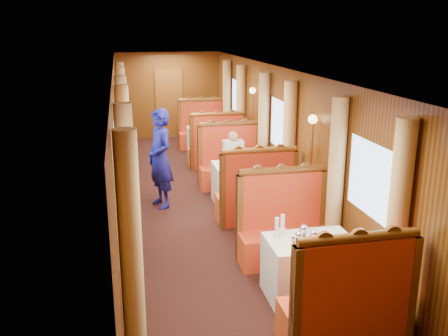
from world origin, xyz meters
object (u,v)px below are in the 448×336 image
object	(u,v)px
teapot_right	(314,238)
fruit_plate	(339,242)
banquette_mid_fwd	(256,198)
teapot_left	(298,240)
teapot_back	(304,234)
banquette_near_aft	(284,232)
table_mid	(242,183)
table_near	(310,268)
banquette_far_aft	(203,132)
tea_tray	(306,242)
passenger	(233,155)
banquette_mid_aft	(230,166)
steward	(160,159)
banquette_near_fwd	(346,309)
banquette_far_fwd	(217,150)
rose_vase_mid	(242,155)
rose_vase_far	(209,121)
table_far	(209,142)

from	to	relation	value
teapot_right	fruit_plate	size ratio (longest dim) A/B	0.69
banquette_mid_fwd	teapot_right	bearing A→B (deg)	-90.11
teapot_left	teapot_back	xyz separation A→B (m)	(0.12, 0.14, 0.01)
banquette_near_aft	table_mid	bearing A→B (deg)	90.00
table_near	table_mid	distance (m)	3.50
banquette_far_aft	tea_tray	size ratio (longest dim) A/B	3.94
banquette_far_aft	passenger	world-z (taller)	banquette_far_aft
table_mid	fruit_plate	world-z (taller)	fruit_plate
banquette_mid_aft	steward	bearing A→B (deg)	-148.70
banquette_near_aft	teapot_back	size ratio (longest dim) A/B	7.81
banquette_near_fwd	banquette_far_fwd	size ratio (longest dim) A/B	1.00
rose_vase_mid	rose_vase_far	xyz separation A→B (m)	(-0.00, 3.50, 0.00)
teapot_left	banquette_far_aft	bearing A→B (deg)	112.69
banquette_far_fwd	banquette_far_aft	bearing A→B (deg)	90.00
banquette_far_aft	fruit_plate	size ratio (longest dim) A/B	5.82
banquette_near_fwd	banquette_near_aft	xyz separation A→B (m)	(0.00, 2.03, 0.00)
banquette_near_fwd	tea_tray	size ratio (longest dim) A/B	3.94
banquette_far_aft	tea_tray	xyz separation A→B (m)	(-0.08, -8.07, 0.33)
table_mid	passenger	distance (m)	0.81
tea_tray	banquette_mid_aft	bearing A→B (deg)	88.99
table_near	banquette_far_fwd	distance (m)	5.99
fruit_plate	steward	xyz separation A→B (m)	(-1.79, 3.75, 0.14)
teapot_left	rose_vase_mid	size ratio (longest dim) A/B	0.44
banquette_near_fwd	teapot_back	size ratio (longest dim) A/B	7.81
banquette_mid_aft	teapot_right	distance (m)	4.62
banquette_far_fwd	rose_vase_mid	distance (m)	2.54
passenger	steward	bearing A→B (deg)	-157.41
banquette_near_aft	table_far	distance (m)	5.99
tea_tray	teapot_left	distance (m)	0.14
teapot_back	passenger	distance (m)	4.18
teapot_left	banquette_mid_fwd	bearing A→B (deg)	109.71
banquette_near_fwd	fruit_plate	distance (m)	0.97
banquette_mid_fwd	table_far	bearing A→B (deg)	90.00
banquette_near_fwd	table_mid	distance (m)	4.51
banquette_far_fwd	fruit_plate	world-z (taller)	banquette_far_fwd
banquette_mid_fwd	rose_vase_mid	size ratio (longest dim) A/B	3.72
teapot_right	rose_vase_far	world-z (taller)	rose_vase_far
fruit_plate	teapot_right	bearing A→B (deg)	168.15
steward	rose_vase_far	bearing A→B (deg)	135.76
banquette_far_aft	tea_tray	distance (m)	8.08
teapot_right	steward	size ratio (longest dim) A/B	0.09
teapot_right	teapot_back	distance (m)	0.16
rose_vase_far	passenger	bearing A→B (deg)	-89.89
tea_tray	fruit_plate	world-z (taller)	fruit_plate
rose_vase_far	steward	bearing A→B (deg)	-113.77
banquette_far_fwd	banquette_far_aft	xyz separation A→B (m)	(0.00, 2.03, 0.00)
banquette_near_aft	banquette_far_aft	world-z (taller)	same
teapot_left	steward	size ratio (longest dim) A/B	0.09
tea_tray	rose_vase_mid	world-z (taller)	rose_vase_mid
table_near	rose_vase_far	bearing A→B (deg)	90.04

